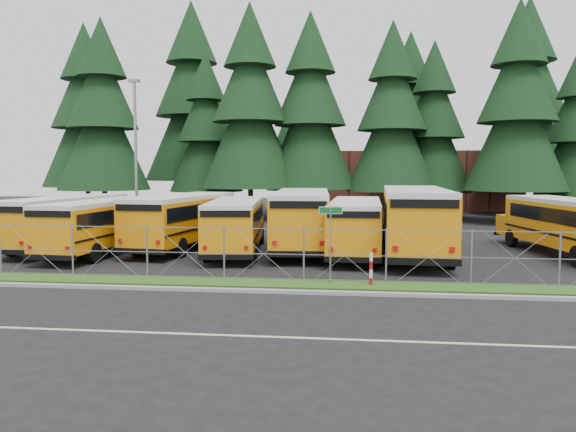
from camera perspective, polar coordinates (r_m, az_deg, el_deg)
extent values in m
plane|color=black|center=(21.81, 4.48, -6.18)|extent=(120.00, 120.00, 0.00)
cube|color=gray|center=(18.77, 4.10, -7.78)|extent=(50.00, 0.25, 0.12)
cube|color=#1E4413|center=(20.14, 4.29, -7.01)|extent=(50.00, 1.40, 0.06)
cube|color=beige|center=(14.04, 3.17, -12.32)|extent=(50.00, 0.12, 0.01)
cube|color=brown|center=(61.63, 11.56, 3.59)|extent=(22.00, 10.00, 6.00)
cylinder|color=gray|center=(20.13, 4.34, -3.06)|extent=(0.06, 0.06, 2.80)
cube|color=#0D5B25|center=(20.00, 4.36, 0.58)|extent=(0.80, 0.12, 0.22)
cube|color=white|center=(20.00, 4.36, 0.58)|extent=(0.84, 0.12, 0.26)
cube|color=#0D5B25|center=(20.01, 4.36, -0.10)|extent=(0.09, 0.55, 0.18)
cylinder|color=#B20C0C|center=(20.13, 8.43, -5.40)|extent=(0.11, 0.11, 1.20)
cylinder|color=gray|center=(39.46, -15.19, 5.84)|extent=(0.20, 0.20, 10.00)
cube|color=gray|center=(39.89, -15.35, 13.11)|extent=(0.70, 0.35, 0.18)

